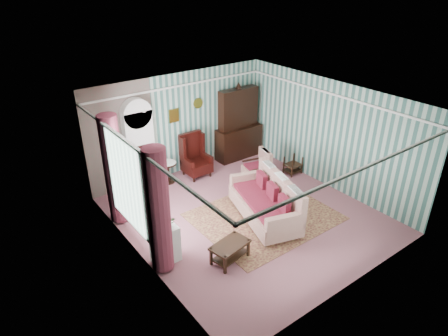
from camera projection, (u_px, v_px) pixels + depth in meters
floor at (247, 215)px, 9.74m from camera, size 6.00×6.00×0.00m
room_shell at (222, 144)px, 8.62m from camera, size 5.53×6.02×2.91m
bookcase at (140, 148)px, 10.54m from camera, size 0.80×0.28×2.24m
dresser_hutch at (239, 122)px, 12.15m from camera, size 1.50×0.56×2.36m
wingback_left at (140, 173)px, 10.35m from camera, size 0.76×0.80×1.25m
wingback_right at (196, 156)px, 11.28m from camera, size 0.76×0.80×1.25m
seated_woman at (140, 174)px, 10.37m from camera, size 0.44×0.40×1.18m
round_side_table at (168, 172)px, 11.09m from camera, size 0.50×0.50×0.60m
nest_table at (293, 165)px, 11.57m from camera, size 0.45×0.38×0.54m
plant_stand at (165, 245)px, 8.07m from camera, size 0.55×0.35×0.80m
rug at (264, 216)px, 9.68m from camera, size 3.20×2.60×0.01m
sofa at (264, 202)px, 9.38m from camera, size 1.65×2.42×0.96m
floral_armchair at (257, 163)px, 11.09m from camera, size 1.04×0.92×1.08m
coffee_table at (230, 252)px, 8.17m from camera, size 0.89×0.62×0.42m
potted_plant_a at (166, 224)px, 7.68m from camera, size 0.45×0.42×0.41m
potted_plant_b at (162, 215)px, 7.91m from camera, size 0.28×0.24×0.47m
potted_plant_c at (161, 221)px, 7.77m from camera, size 0.25×0.25×0.41m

